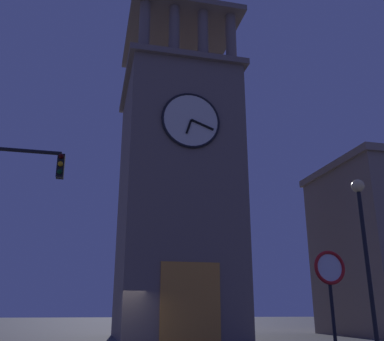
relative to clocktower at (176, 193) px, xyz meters
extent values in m
cube|color=#75665B|center=(0.00, -0.03, -0.69)|extent=(6.98, 8.45, 16.48)
cube|color=#75665B|center=(0.00, -0.03, 7.75)|extent=(7.58, 9.05, 0.40)
cylinder|color=#75665B|center=(-2.89, 3.60, 9.79)|extent=(0.70, 0.70, 3.69)
cylinder|color=#75665B|center=(-0.96, 3.60, 9.79)|extent=(0.70, 0.70, 3.69)
cylinder|color=#75665B|center=(0.96, 3.60, 9.79)|extent=(0.70, 0.70, 3.69)
cylinder|color=#75665B|center=(2.89, 3.60, 9.79)|extent=(0.70, 0.70, 3.69)
cylinder|color=#75665B|center=(-2.89, -3.65, 9.79)|extent=(0.70, 0.70, 3.69)
cylinder|color=#75665B|center=(-0.96, -3.65, 9.79)|extent=(0.70, 0.70, 3.69)
cylinder|color=#75665B|center=(0.96, -3.65, 9.79)|extent=(0.70, 0.70, 3.69)
cylinder|color=#75665B|center=(2.89, -3.65, 9.79)|extent=(0.70, 0.70, 3.69)
cube|color=#75665B|center=(0.00, -0.03, 11.84)|extent=(7.58, 9.05, 0.40)
cylinder|color=black|center=(0.00, -0.03, 13.67)|extent=(0.12, 0.12, 3.25)
cylinder|color=silver|center=(0.00, 4.26, 3.30)|extent=(3.39, 0.12, 3.39)
torus|color=black|center=(0.00, 4.28, 3.30)|extent=(3.55, 0.16, 3.55)
cube|color=black|center=(0.14, 4.36, 2.86)|extent=(0.39, 0.06, 0.92)
cube|color=black|center=(-0.67, 4.36, 3.05)|extent=(1.39, 0.06, 0.62)
cube|color=orange|center=(0.00, 4.15, -6.93)|extent=(3.20, 0.24, 4.00)
cube|color=black|center=(6.34, 13.65, -3.14)|extent=(0.22, 0.30, 0.75)
sphere|color=#360505|center=(6.34, 13.83, -2.87)|extent=(0.16, 0.16, 0.16)
sphere|color=orange|center=(6.34, 13.83, -3.12)|extent=(0.16, 0.16, 0.16)
sphere|color=#063316|center=(6.34, 13.83, -3.37)|extent=(0.16, 0.16, 0.16)
cylinder|color=black|center=(-3.51, 14.42, -6.24)|extent=(0.14, 0.14, 5.37)
sphere|color=#F9DB8C|center=(-3.51, 14.42, -3.33)|extent=(0.44, 0.44, 0.44)
cylinder|color=black|center=(-0.17, 17.70, -7.64)|extent=(0.08, 0.08, 2.57)
cylinder|color=white|center=(-0.17, 17.74, -6.46)|extent=(0.70, 0.04, 0.70)
torus|color=red|center=(-0.17, 17.76, -6.46)|extent=(0.78, 0.08, 0.78)
camera|label=1|loc=(5.28, 26.94, -7.42)|focal=40.40mm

